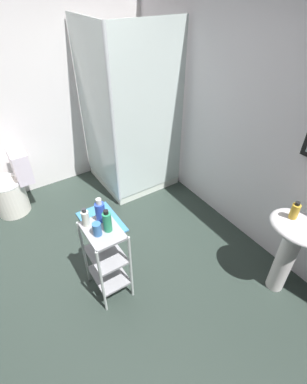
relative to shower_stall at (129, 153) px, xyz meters
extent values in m
cube|color=#29352F|center=(1.21, -1.22, -0.47)|extent=(4.20, 4.20, 0.02)
cube|color=white|center=(1.21, 0.63, 0.79)|extent=(4.20, 0.10, 2.50)
cube|color=white|center=(-0.10, 0.10, -0.41)|extent=(0.90, 0.90, 0.10)
cube|color=silver|center=(-0.10, -0.35, 0.59)|extent=(0.90, 0.02, 1.90)
cube|color=silver|center=(0.35, 0.10, 0.59)|extent=(0.02, 0.90, 1.90)
cylinder|color=silver|center=(0.35, -0.35, 0.59)|extent=(0.04, 0.04, 1.90)
cylinder|color=silver|center=(-0.10, 0.10, -0.36)|extent=(0.08, 0.08, 0.00)
cylinder|color=white|center=(2.16, 0.30, -0.12)|extent=(0.15, 0.15, 0.68)
ellipsoid|color=white|center=(2.16, 0.30, 0.28)|extent=(0.46, 0.37, 0.13)
cylinder|color=white|center=(-0.27, -1.47, -0.26)|extent=(0.37, 0.37, 0.40)
torus|color=white|center=(-0.27, -1.47, -0.05)|extent=(0.37, 0.37, 0.04)
cube|color=white|center=(-0.27, -1.26, 0.12)|extent=(0.35, 0.17, 0.36)
cylinder|color=silver|center=(1.16, -1.11, -0.09)|extent=(0.02, 0.02, 0.74)
cylinder|color=silver|center=(1.52, -1.11, -0.09)|extent=(0.02, 0.02, 0.74)
cylinder|color=silver|center=(1.16, -0.85, -0.09)|extent=(0.02, 0.02, 0.74)
cylinder|color=silver|center=(1.52, -0.85, -0.09)|extent=(0.02, 0.02, 0.74)
cube|color=#99999E|center=(1.34, -0.98, -0.28)|extent=(0.36, 0.26, 0.02)
cube|color=#99999E|center=(1.34, -0.98, -0.01)|extent=(0.36, 0.26, 0.02)
cube|color=#99999E|center=(1.34, -0.98, 0.27)|extent=(0.36, 0.26, 0.02)
cylinder|color=gold|center=(2.09, 0.28, 0.41)|extent=(0.06, 0.06, 0.12)
cylinder|color=black|center=(2.09, 0.28, 0.48)|extent=(0.03, 0.03, 0.03)
cylinder|color=#299361|center=(1.37, -0.94, 0.36)|extent=(0.07, 0.07, 0.17)
cylinder|color=black|center=(1.37, -0.94, 0.46)|extent=(0.04, 0.04, 0.03)
cylinder|color=blue|center=(1.24, -0.94, 0.36)|extent=(0.08, 0.08, 0.17)
cylinder|color=white|center=(1.24, -0.94, 0.47)|extent=(0.04, 0.04, 0.05)
cylinder|color=white|center=(1.23, -1.06, 0.34)|extent=(0.06, 0.06, 0.13)
cylinder|color=#333338|center=(1.23, -1.06, 0.43)|extent=(0.03, 0.03, 0.03)
cylinder|color=#3870B2|center=(1.37, -1.03, 0.33)|extent=(0.07, 0.07, 0.11)
cube|color=teal|center=(0.50, -0.68, -0.45)|extent=(0.60, 0.40, 0.02)
camera|label=1|loc=(2.86, -1.51, 1.84)|focal=26.72mm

